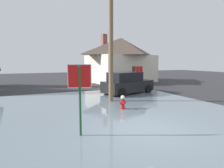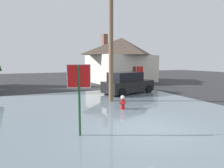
% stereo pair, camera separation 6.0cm
% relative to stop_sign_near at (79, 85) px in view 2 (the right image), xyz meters
% --- Properties ---
extents(ground_plane, '(80.00, 80.00, 0.10)m').
position_rel_stop_sign_near_xyz_m(ground_plane, '(2.41, -0.30, -1.79)').
color(ground_plane, '#2D2D30').
extents(flood_puddle, '(12.96, 13.66, 0.04)m').
position_rel_stop_sign_near_xyz_m(flood_puddle, '(2.03, 2.54, -1.72)').
color(flood_puddle, slate).
rests_on(flood_puddle, ground).
extents(lane_stop_bar, '(3.97, 0.48, 0.01)m').
position_rel_stop_sign_near_xyz_m(lane_stop_bar, '(3.12, -1.78, -1.74)').
color(lane_stop_bar, silver).
rests_on(lane_stop_bar, ground).
extents(stop_sign_near, '(0.75, 0.25, 2.43)m').
position_rel_stop_sign_near_xyz_m(stop_sign_near, '(0.00, 0.00, 0.00)').
color(stop_sign_near, '#1E4C28').
rests_on(stop_sign_near, ground).
extents(fire_hydrant, '(0.38, 0.33, 0.76)m').
position_rel_stop_sign_near_xyz_m(fire_hydrant, '(2.93, 2.65, -1.37)').
color(fire_hydrant, red).
rests_on(fire_hydrant, ground).
extents(utility_pole, '(1.60, 0.28, 9.73)m').
position_rel_stop_sign_near_xyz_m(utility_pole, '(3.17, 4.79, 3.30)').
color(utility_pole, brown).
rests_on(utility_pole, ground).
extents(stop_sign_far, '(0.63, 0.29, 2.10)m').
position_rel_stop_sign_near_xyz_m(stop_sign_far, '(8.32, 9.77, -0.26)').
color(stop_sign_far, '#1E4C28').
rests_on(stop_sign_far, ground).
extents(house, '(8.91, 7.44, 5.90)m').
position_rel_stop_sign_near_xyz_m(house, '(9.11, 15.45, 1.10)').
color(house, silver).
rests_on(house, ground).
extents(parked_car, '(4.50, 2.82, 1.70)m').
position_rel_stop_sign_near_xyz_m(parked_car, '(5.54, 7.05, -0.94)').
color(parked_car, black).
rests_on(parked_car, ground).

